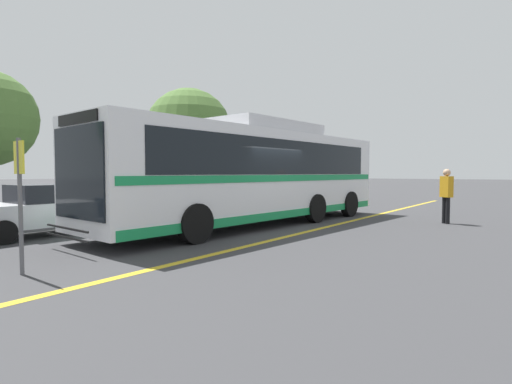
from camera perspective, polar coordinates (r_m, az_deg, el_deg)
name	(u,v)px	position (r m, az deg, el deg)	size (l,w,h in m)	color
ground_plane	(255,227)	(12.88, -0.09, -5.05)	(220.00, 220.00, 0.00)	#38383A
lane_strip_0	(314,230)	(12.35, 8.27, -5.40)	(0.20, 32.07, 0.01)	gold
curb_strip	(158,213)	(16.96, -13.78, -2.98)	(40.07, 0.36, 0.15)	#99999E
transit_bus	(256,172)	(13.42, 0.05, 2.87)	(12.52, 3.37, 3.50)	white
parked_car_1	(45,209)	(12.70, -27.88, -2.21)	(4.34, 1.86, 1.42)	silver
parked_car_2	(199,198)	(16.48, -8.08, -0.87)	(4.12, 1.99, 1.38)	#335B33
parked_car_3	(274,192)	(20.36, 2.55, 0.00)	(4.43, 2.14, 1.53)	#9E9EA3
parked_car_4	(326,189)	(25.34, 9.97, 0.36)	(4.00, 1.96, 1.43)	#4C3823
pedestrian_0	(446,192)	(15.17, 25.55, -0.02)	(0.44, 0.46, 1.88)	black
bus_stop_sign	(20,189)	(7.88, -30.67, 0.42)	(0.07, 0.40, 2.34)	#59595E
tree_2	(189,132)	(21.89, -9.56, 8.45)	(4.60, 4.60, 6.24)	#513823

